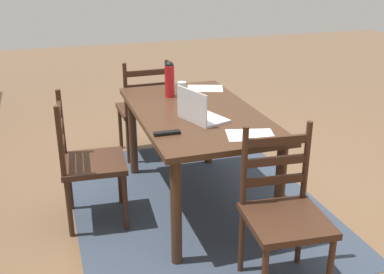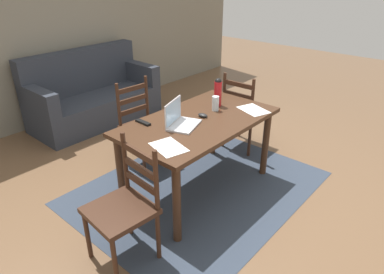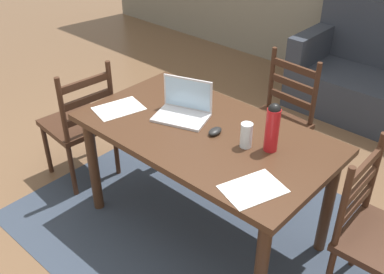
# 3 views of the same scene
# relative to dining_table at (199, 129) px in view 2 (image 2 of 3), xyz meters

# --- Properties ---
(ground_plane) EXTENTS (14.00, 14.00, 0.00)m
(ground_plane) POSITION_rel_dining_table_xyz_m (0.00, 0.00, -0.66)
(ground_plane) COLOR brown
(area_rug) EXTENTS (2.35, 1.86, 0.01)m
(area_rug) POSITION_rel_dining_table_xyz_m (0.00, 0.00, -0.66)
(area_rug) COLOR #333D4C
(area_rug) RESTS_ON ground
(wall_back) EXTENTS (8.00, 0.12, 2.70)m
(wall_back) POSITION_rel_dining_table_xyz_m (0.00, 2.76, 0.69)
(wall_back) COLOR gray
(wall_back) RESTS_ON ground
(dining_table) EXTENTS (1.52, 0.86, 0.77)m
(dining_table) POSITION_rel_dining_table_xyz_m (0.00, 0.00, 0.00)
(dining_table) COLOR #422819
(dining_table) RESTS_ON ground
(chair_left_near) EXTENTS (0.48, 0.48, 0.95)m
(chair_left_near) POSITION_rel_dining_table_xyz_m (-1.05, -0.18, -0.20)
(chair_left_near) COLOR #3D2316
(chair_left_near) RESTS_ON ground
(chair_right_far) EXTENTS (0.45, 0.45, 0.95)m
(chair_right_far) POSITION_rel_dining_table_xyz_m (1.05, 0.17, -0.20)
(chair_right_far) COLOR #3D2316
(chair_right_far) RESTS_ON ground
(chair_far_head) EXTENTS (0.47, 0.47, 0.95)m
(chair_far_head) POSITION_rel_dining_table_xyz_m (0.00, 0.80, -0.20)
(chair_far_head) COLOR #3D2316
(chair_far_head) RESTS_ON ground
(couch) EXTENTS (1.80, 0.80, 1.00)m
(couch) POSITION_rel_dining_table_xyz_m (0.34, 2.28, -0.31)
(couch) COLOR #2D333D
(couch) RESTS_ON ground
(laptop) EXTENTS (0.37, 0.31, 0.23)m
(laptop) POSITION_rel_dining_table_xyz_m (-0.21, 0.05, 0.16)
(laptop) COLOR silver
(laptop) RESTS_ON dining_table
(water_bottle) EXTENTS (0.08, 0.08, 0.29)m
(water_bottle) POSITION_rel_dining_table_xyz_m (0.40, 0.09, 0.25)
(water_bottle) COLOR red
(water_bottle) RESTS_ON dining_table
(drinking_glass) EXTENTS (0.07, 0.07, 0.14)m
(drinking_glass) POSITION_rel_dining_table_xyz_m (0.28, 0.02, 0.17)
(drinking_glass) COLOR silver
(drinking_glass) RESTS_ON dining_table
(computer_mouse) EXTENTS (0.07, 0.10, 0.03)m
(computer_mouse) POSITION_rel_dining_table_xyz_m (0.07, 0.01, 0.12)
(computer_mouse) COLOR black
(computer_mouse) RESTS_ON dining_table
(tv_remote) EXTENTS (0.05, 0.17, 0.02)m
(tv_remote) POSITION_rel_dining_table_xyz_m (-0.40, 0.32, 0.11)
(tv_remote) COLOR black
(tv_remote) RESTS_ON dining_table
(paper_stack_left) EXTENTS (0.30, 0.35, 0.00)m
(paper_stack_left) POSITION_rel_dining_table_xyz_m (0.53, -0.26, 0.10)
(paper_stack_left) COLOR white
(paper_stack_left) RESTS_ON dining_table
(paper_stack_right) EXTENTS (0.28, 0.34, 0.00)m
(paper_stack_right) POSITION_rel_dining_table_xyz_m (-0.58, -0.17, 0.10)
(paper_stack_right) COLOR white
(paper_stack_right) RESTS_ON dining_table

